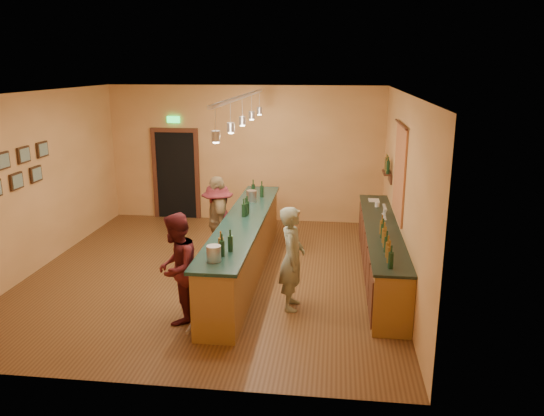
# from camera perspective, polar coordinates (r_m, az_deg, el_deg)

# --- Properties ---
(floor) EXTENTS (7.00, 7.00, 0.00)m
(floor) POSITION_cam_1_polar(r_m,az_deg,el_deg) (9.73, -6.25, -6.96)
(floor) COLOR #533017
(floor) RESTS_ON ground
(ceiling) EXTENTS (6.50, 7.00, 0.02)m
(ceiling) POSITION_cam_1_polar(r_m,az_deg,el_deg) (9.03, -6.84, 12.20)
(ceiling) COLOR silver
(ceiling) RESTS_ON wall_back
(wall_back) EXTENTS (6.50, 0.02, 3.20)m
(wall_back) POSITION_cam_1_polar(r_m,az_deg,el_deg) (12.62, -2.90, 5.80)
(wall_back) COLOR #B87E45
(wall_back) RESTS_ON floor
(wall_front) EXTENTS (6.50, 0.02, 3.20)m
(wall_front) POSITION_cam_1_polar(r_m,az_deg,el_deg) (6.04, -14.15, -5.18)
(wall_front) COLOR #B87E45
(wall_front) RESTS_ON floor
(wall_left) EXTENTS (0.02, 7.00, 3.20)m
(wall_left) POSITION_cam_1_polar(r_m,az_deg,el_deg) (10.48, -24.11, 2.55)
(wall_left) COLOR #B87E45
(wall_left) RESTS_ON floor
(wall_right) EXTENTS (0.02, 7.00, 3.20)m
(wall_right) POSITION_cam_1_polar(r_m,az_deg,el_deg) (9.08, 13.87, 1.66)
(wall_right) COLOR #B87E45
(wall_right) RESTS_ON floor
(doorway) EXTENTS (1.15, 0.09, 2.48)m
(doorway) POSITION_cam_1_polar(r_m,az_deg,el_deg) (13.07, -10.27, 3.79)
(doorway) COLOR black
(doorway) RESTS_ON wall_back
(tapestry) EXTENTS (0.03, 1.40, 1.60)m
(tapestry) POSITION_cam_1_polar(r_m,az_deg,el_deg) (9.41, 13.56, 3.71)
(tapestry) COLOR #A82130
(tapestry) RESTS_ON wall_right
(bottle_shelf) EXTENTS (0.17, 0.55, 0.54)m
(bottle_shelf) POSITION_cam_1_polar(r_m,az_deg,el_deg) (10.91, 12.33, 4.33)
(bottle_shelf) COLOR #472215
(bottle_shelf) RESTS_ON wall_right
(picture_grid) EXTENTS (0.06, 2.20, 0.70)m
(picture_grid) POSITION_cam_1_polar(r_m,az_deg,el_deg) (9.78, -26.34, 3.57)
(picture_grid) COLOR #382111
(picture_grid) RESTS_ON wall_left
(back_counter) EXTENTS (0.60, 4.55, 1.27)m
(back_counter) POSITION_cam_1_polar(r_m,az_deg,el_deg) (9.53, 11.64, -4.55)
(back_counter) COLOR olive
(back_counter) RESTS_ON floor
(tasting_bar) EXTENTS (0.73, 5.10, 1.38)m
(tasting_bar) POSITION_cam_1_polar(r_m,az_deg,el_deg) (9.41, -3.03, -3.73)
(tasting_bar) COLOR olive
(tasting_bar) RESTS_ON floor
(pendant_track) EXTENTS (0.11, 4.60, 0.50)m
(pendant_track) POSITION_cam_1_polar(r_m,az_deg,el_deg) (8.93, -3.23, 10.85)
(pendant_track) COLOR silver
(pendant_track) RESTS_ON ceiling
(bartender) EXTENTS (0.39, 0.59, 1.62)m
(bartender) POSITION_cam_1_polar(r_m,az_deg,el_deg) (8.09, 2.18, -5.42)
(bartender) COLOR gray
(bartender) RESTS_ON floor
(customer_a) EXTENTS (0.63, 0.81, 1.63)m
(customer_a) POSITION_cam_1_polar(r_m,az_deg,el_deg) (7.80, -10.21, -6.39)
(customer_a) COLOR #59191E
(customer_a) RESTS_ON floor
(customer_b) EXTENTS (0.72, 1.09, 1.72)m
(customer_b) POSITION_cam_1_polar(r_m,az_deg,el_deg) (9.80, -5.83, -1.47)
(customer_b) COLOR #997A51
(customer_b) RESTS_ON floor
(customer_c) EXTENTS (0.90, 1.15, 1.56)m
(customer_c) POSITION_cam_1_polar(r_m,az_deg,el_deg) (9.86, -5.81, -1.83)
(customer_c) COLOR #59191E
(customer_c) RESTS_ON floor
(bar_stool) EXTENTS (0.38, 0.38, 0.77)m
(bar_stool) POSITION_cam_1_polar(r_m,az_deg,el_deg) (10.81, 2.03, -1.07)
(bar_stool) COLOR olive
(bar_stool) RESTS_ON floor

